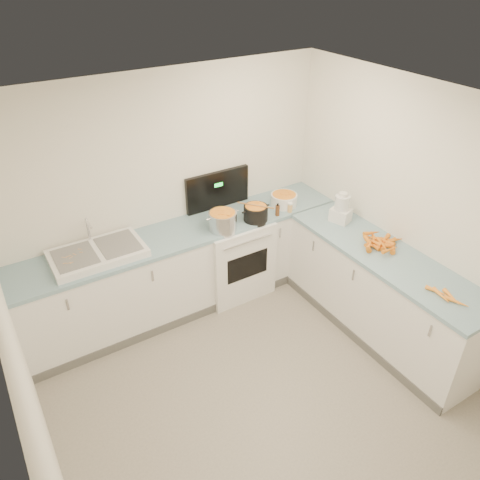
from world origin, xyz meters
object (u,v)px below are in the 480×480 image
sink (98,253)px  spice_jar (290,208)px  black_pot (256,214)px  extract_bottle (277,210)px  food_processor (341,209)px  stove (232,253)px  steel_pot (223,222)px  mixing_bowl (284,200)px

sink → spice_jar: bearing=-6.8°
sink → black_pot: bearing=-6.8°
extract_bottle → spice_jar: (0.16, -0.01, -0.01)m
black_pot → food_processor: food_processor is taller
stove → spice_jar: stove is taller
sink → spice_jar: size_ratio=9.22×
extract_bottle → food_processor: size_ratio=0.35×
stove → food_processor: (0.94, -0.67, 0.61)m
sink → steel_pot: 1.27m
extract_bottle → food_processor: (0.49, -0.45, 0.08)m
stove → mixing_bowl: 0.84m
extract_bottle → food_processor: bearing=-42.5°
stove → spice_jar: 0.83m
steel_pot → food_processor: food_processor is taller
stove → food_processor: 1.31m
sink → spice_jar: 2.08m
steel_pot → stove: bearing=39.6°
extract_bottle → spice_jar: bearing=-3.2°
steel_pot → sink: bearing=171.8°
extract_bottle → spice_jar: extract_bottle is taller
mixing_bowl → black_pot: bearing=-166.5°
stove → steel_pot: (-0.20, -0.16, 0.55)m
mixing_bowl → sink: bearing=177.6°
steel_pot → spice_jar: (0.81, -0.07, -0.04)m
steel_pot → spice_jar: size_ratio=3.13×
sink → steel_pot: sink is taller
sink → food_processor: (2.39, -0.69, 0.10)m
black_pot → extract_bottle: black_pot is taller
spice_jar → food_processor: size_ratio=0.28×
extract_bottle → spice_jar: 0.16m
sink → extract_bottle: sink is taller
extract_bottle → food_processor: food_processor is taller
mixing_bowl → steel_pot: bearing=-173.7°
steel_pot → black_pot: 0.40m
stove → mixing_bowl: bearing=-6.3°
steel_pot → extract_bottle: 0.65m
spice_jar → stove: bearing=159.4°
black_pot → extract_bottle: (0.25, -0.04, -0.01)m
sink → mixing_bowl: 2.10m
stove → black_pot: 0.60m
black_pot → mixing_bowl: bearing=13.5°
mixing_bowl → extract_bottle: bearing=-142.3°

